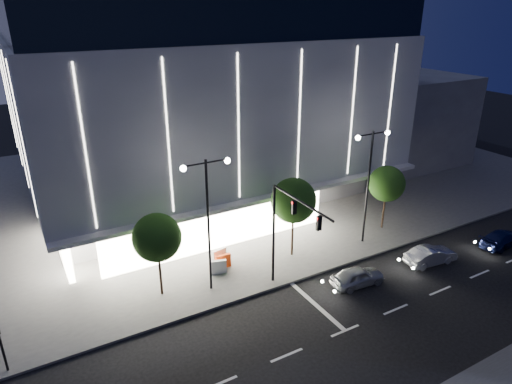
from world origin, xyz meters
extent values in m
plane|color=black|center=(0.00, 0.00, 0.00)|extent=(160.00, 160.00, 0.00)
cube|color=#474747|center=(5.00, 24.00, 0.07)|extent=(70.00, 40.00, 0.15)
cube|color=#4C4C51|center=(3.00, 24.00, 2.00)|extent=(28.00, 21.00, 4.00)
cube|color=gray|center=(3.00, 22.00, 9.50)|extent=(30.00, 25.00, 11.00)
cube|color=black|center=(3.00, 22.00, 16.50)|extent=(29.40, 24.50, 3.00)
cube|color=white|center=(0.00, 10.70, 2.00)|extent=(18.00, 0.40, 3.60)
cube|color=white|center=(-10.80, 16.00, 2.00)|extent=(0.40, 10.00, 3.60)
cube|color=gray|center=(3.00, 9.70, 4.10)|extent=(30.00, 2.00, 0.30)
cube|color=white|center=(3.00, 9.48, 9.50)|extent=(24.00, 0.06, 10.00)
cube|color=#4C4C51|center=(26.00, 24.00, 5.00)|extent=(16.00, 20.00, 10.00)
cylinder|color=black|center=(1.00, 4.80, 3.50)|extent=(0.18, 0.18, 7.00)
cylinder|color=black|center=(1.00, 1.90, 7.00)|extent=(0.14, 5.80, 0.14)
cube|color=black|center=(1.00, 2.60, 6.40)|extent=(0.28, 0.18, 0.85)
cube|color=black|center=(1.00, 0.20, 6.40)|extent=(0.28, 0.18, 0.85)
sphere|color=#FF0C0C|center=(0.88, 2.60, 6.70)|extent=(0.14, 0.14, 0.14)
cylinder|color=black|center=(-3.00, 6.00, 4.50)|extent=(0.16, 0.16, 9.00)
cylinder|color=black|center=(-3.70, 6.00, 8.80)|extent=(1.40, 0.10, 0.10)
cylinder|color=black|center=(-2.30, 6.00, 8.80)|extent=(1.40, 0.10, 0.10)
sphere|color=white|center=(-4.40, 6.00, 8.70)|extent=(0.36, 0.36, 0.36)
sphere|color=white|center=(-1.60, 6.00, 8.70)|extent=(0.36, 0.36, 0.36)
cylinder|color=black|center=(10.00, 6.00, 4.50)|extent=(0.16, 0.16, 9.00)
cylinder|color=black|center=(9.30, 6.00, 8.80)|extent=(1.40, 0.10, 0.10)
cylinder|color=black|center=(10.70, 6.00, 8.80)|extent=(1.40, 0.10, 0.10)
sphere|color=white|center=(8.60, 6.00, 8.70)|extent=(0.36, 0.36, 0.36)
sphere|color=white|center=(11.40, 6.00, 8.70)|extent=(0.36, 0.36, 0.36)
cylinder|color=black|center=(-15.00, 4.50, 1.50)|extent=(0.12, 0.12, 3.00)
cylinder|color=black|center=(-6.00, 7.00, 1.89)|extent=(0.16, 0.16, 3.78)
sphere|color=#1B390F|center=(-6.00, 7.00, 4.21)|extent=(3.02, 3.02, 3.02)
sphere|color=#1B390F|center=(-5.70, 7.20, 3.67)|extent=(2.16, 2.16, 2.16)
sphere|color=#1B390F|center=(-6.25, 6.85, 3.89)|extent=(1.94, 1.94, 1.94)
cylinder|color=black|center=(4.00, 7.00, 2.03)|extent=(0.16, 0.16, 4.06)
sphere|color=#1B390F|center=(4.00, 7.00, 4.52)|extent=(3.25, 3.25, 3.25)
sphere|color=#1B390F|center=(4.30, 7.20, 3.94)|extent=(2.32, 2.32, 2.32)
sphere|color=#1B390F|center=(3.75, 6.85, 4.18)|extent=(2.09, 2.09, 2.09)
cylinder|color=black|center=(13.00, 7.00, 1.82)|extent=(0.16, 0.16, 3.64)
sphere|color=#1B390F|center=(13.00, 7.00, 4.06)|extent=(2.91, 2.91, 2.91)
sphere|color=#1B390F|center=(13.30, 7.20, 3.54)|extent=(2.08, 2.08, 2.08)
sphere|color=#1B390F|center=(12.75, 6.85, 3.74)|extent=(1.87, 1.87, 1.87)
imported|color=#A4A7AB|center=(5.71, 1.73, 0.64)|extent=(3.87, 1.83, 1.28)
imported|color=silver|center=(12.12, 1.23, 0.65)|extent=(4.05, 1.77, 1.30)
imported|color=#111743|center=(18.98, 0.34, 0.61)|extent=(4.30, 2.01, 1.22)
cube|color=silver|center=(-1.09, 8.77, 0.65)|extent=(1.13, 0.45, 1.00)
cube|color=red|center=(-1.20, 7.90, 0.65)|extent=(1.11, 0.32, 1.00)
cube|color=silver|center=(-1.82, 7.37, 0.65)|extent=(1.13, 0.55, 1.00)
camera|label=1|loc=(-12.91, -17.35, 17.36)|focal=32.00mm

